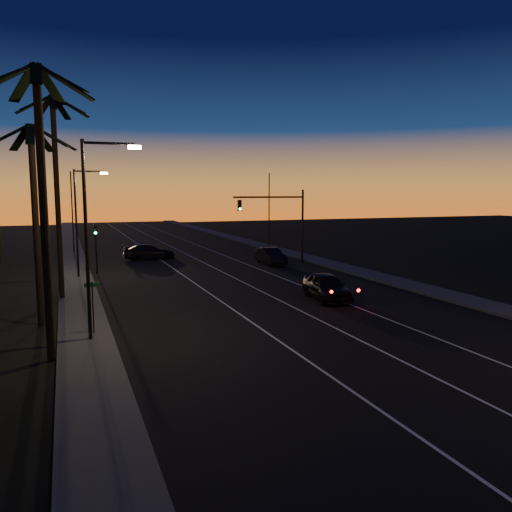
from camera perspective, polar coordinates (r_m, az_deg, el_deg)
name	(u,v)px	position (r m, az deg, el deg)	size (l,w,h in m)	color
road	(245,287)	(35.76, -1.28, -3.56)	(20.00, 170.00, 0.01)	black
sidewalk_left	(79,298)	(33.72, -19.55, -4.51)	(2.40, 170.00, 0.16)	#323330
sidewalk_right	(377,277)	(40.86, 13.68, -2.30)	(2.40, 170.00, 0.16)	#323330
lane_stripe_left	(204,290)	(34.87, -5.93, -3.85)	(0.12, 160.00, 0.01)	silver
lane_stripe_mid	(251,286)	(35.92, -0.53, -3.48)	(0.12, 160.00, 0.01)	silver
lane_stripe_right	(295,283)	(37.28, 4.52, -3.11)	(0.12, 160.00, 0.01)	silver
palm_near	(42,183)	(21.07, -23.25, 7.65)	(4.25, 4.16, 11.53)	black
palm_mid	(35,202)	(27.09, -23.99, 5.66)	(4.25, 4.16, 10.03)	black
palm_far	(56,178)	(33.07, -21.86, 8.30)	(4.25, 4.16, 12.53)	black
streetlight_left_near	(93,224)	(23.13, -18.15, 3.45)	(2.55, 0.26, 9.00)	black
streetlight_left_far	(80,214)	(41.10, -19.45, 4.54)	(2.55, 0.26, 8.50)	black
street_sign	(93,302)	(24.60, -18.16, -4.97)	(0.70, 0.06, 2.60)	black
signal_mast	(280,213)	(47.10, 2.77, 4.90)	(7.10, 0.41, 7.00)	black
signal_post	(96,239)	(43.27, -17.84, 1.84)	(0.28, 0.37, 4.20)	black
far_pole_left	(72,213)	(58.10, -20.26, 4.63)	(0.14, 0.14, 9.00)	black
far_pole_right	(269,211)	(59.66, 1.50, 5.13)	(0.14, 0.14, 9.00)	black
lead_car	(327,286)	(31.78, 8.09, -3.46)	(2.64, 5.64, 1.66)	black
right_car	(271,256)	(46.96, 1.69, -0.01)	(1.71, 4.68, 1.53)	black
cross_car	(149,252)	(51.52, -12.08, 0.47)	(5.30, 2.40, 1.51)	black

